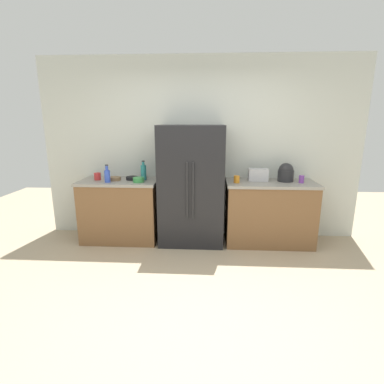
% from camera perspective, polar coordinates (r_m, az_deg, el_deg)
% --- Properties ---
extents(ground_plane, '(9.55, 9.55, 0.00)m').
position_cam_1_polar(ground_plane, '(3.16, 0.35, -20.24)').
color(ground_plane, tan).
extents(kitchen_back_panel, '(4.77, 0.10, 2.68)m').
position_cam_1_polar(kitchen_back_panel, '(4.47, 1.61, 8.36)').
color(kitchen_back_panel, silver).
rests_on(kitchen_back_panel, ground_plane).
extents(counter_left, '(1.13, 0.62, 0.92)m').
position_cam_1_polar(counter_left, '(4.49, -13.80, -3.46)').
color(counter_left, brown).
rests_on(counter_left, ground_plane).
extents(counter_right, '(1.26, 0.62, 0.92)m').
position_cam_1_polar(counter_right, '(4.39, 14.86, -3.95)').
color(counter_right, brown).
rests_on(counter_right, ground_plane).
extents(refrigerator, '(0.92, 0.63, 1.71)m').
position_cam_1_polar(refrigerator, '(4.19, -0.09, 1.25)').
color(refrigerator, black).
rests_on(refrigerator, ground_plane).
extents(toaster, '(0.28, 0.15, 0.18)m').
position_cam_1_polar(toaster, '(4.29, 12.81, 3.32)').
color(toaster, silver).
rests_on(toaster, counter_right).
extents(rice_cooker, '(0.22, 0.22, 0.26)m').
position_cam_1_polar(rice_cooker, '(4.36, 17.91, 3.60)').
color(rice_cooker, '#262628').
rests_on(rice_cooker, counter_right).
extents(bottle_a, '(0.08, 0.08, 0.28)m').
position_cam_1_polar(bottle_a, '(4.32, -9.48, 3.91)').
color(bottle_a, teal).
rests_on(bottle_a, counter_left).
extents(bottle_b, '(0.08, 0.08, 0.25)m').
position_cam_1_polar(bottle_b, '(4.25, -16.27, 3.14)').
color(bottle_b, blue).
rests_on(bottle_b, counter_left).
extents(cup_a, '(0.10, 0.10, 0.10)m').
position_cam_1_polar(cup_a, '(4.48, -18.03, 2.93)').
color(cup_a, red).
rests_on(cup_a, counter_left).
extents(cup_b, '(0.08, 0.08, 0.10)m').
position_cam_1_polar(cup_b, '(4.11, 8.74, 2.49)').
color(cup_b, orange).
rests_on(cup_b, counter_right).
extents(cup_c, '(0.07, 0.07, 0.10)m').
position_cam_1_polar(cup_c, '(4.34, 20.66, 2.38)').
color(cup_c, purple).
rests_on(cup_c, counter_right).
extents(bowl_a, '(0.17, 0.17, 0.05)m').
position_cam_1_polar(bowl_a, '(4.36, -11.69, 2.68)').
color(bowl_a, black).
rests_on(bowl_a, counter_left).
extents(bowl_b, '(0.17, 0.17, 0.05)m').
position_cam_1_polar(bowl_b, '(4.38, -14.86, 2.54)').
color(bowl_b, brown).
rests_on(bowl_b, counter_left).
extents(bowl_c, '(0.16, 0.16, 0.07)m').
position_cam_1_polar(bowl_c, '(4.18, -10.42, 2.37)').
color(bowl_c, green).
rests_on(bowl_c, counter_left).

